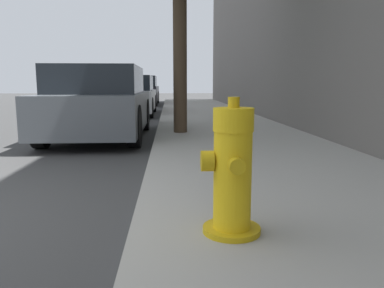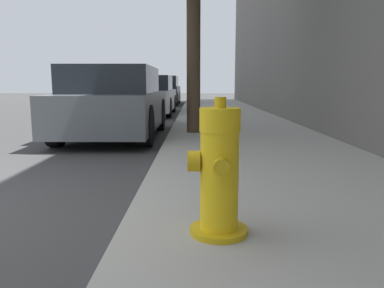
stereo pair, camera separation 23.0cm
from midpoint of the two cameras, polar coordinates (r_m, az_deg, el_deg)
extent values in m
cube|color=#99968E|center=(2.91, 18.26, -11.05)|extent=(2.85, 40.00, 0.13)
cylinder|color=#C39C11|center=(2.39, 3.24, -12.87)|extent=(0.36, 0.36, 0.04)
cylinder|color=yellow|center=(2.29, 3.31, -5.50)|extent=(0.23, 0.23, 0.60)
cylinder|color=yellow|center=(2.23, 3.40, 3.73)|extent=(0.24, 0.24, 0.14)
cylinder|color=#C39C11|center=(2.22, 3.43, 6.35)|extent=(0.07, 0.07, 0.06)
cylinder|color=#C39C11|center=(2.12, 3.81, -3.38)|extent=(0.09, 0.06, 0.09)
cylinder|color=#C39C11|center=(2.41, 2.93, -1.85)|extent=(0.09, 0.06, 0.09)
cylinder|color=#C39C11|center=(2.25, -0.57, -2.62)|extent=(0.08, 0.13, 0.13)
cube|color=#4C5156|center=(7.55, -14.60, 4.96)|extent=(1.68, 3.83, 0.68)
cube|color=black|center=(7.38, -15.02, 9.43)|extent=(1.55, 2.11, 0.50)
cylinder|color=black|center=(8.89, -17.92, 4.23)|extent=(0.20, 0.71, 0.71)
cylinder|color=black|center=(8.63, -8.05, 4.45)|extent=(0.20, 0.71, 0.71)
cylinder|color=black|center=(6.62, -23.01, 2.41)|extent=(0.20, 0.71, 0.71)
cylinder|color=black|center=(6.28, -9.78, 2.67)|extent=(0.20, 0.71, 0.71)
cube|color=silver|center=(13.06, -10.14, 6.63)|extent=(1.74, 4.00, 0.66)
cube|color=black|center=(12.89, -10.30, 9.13)|extent=(1.60, 2.20, 0.49)
cylinder|color=black|center=(14.40, -12.69, 6.02)|extent=(0.20, 0.63, 0.63)
cylinder|color=black|center=(14.24, -6.37, 6.16)|extent=(0.20, 0.63, 0.63)
cylinder|color=black|center=(11.97, -14.58, 5.36)|extent=(0.20, 0.63, 0.63)
cylinder|color=black|center=(11.77, -6.98, 5.52)|extent=(0.20, 0.63, 0.63)
cube|color=black|center=(19.20, -8.29, 7.58)|extent=(1.80, 4.10, 0.74)
cube|color=black|center=(19.03, -8.38, 9.45)|extent=(1.66, 2.25, 0.51)
cylinder|color=black|center=(20.56, -10.28, 6.99)|extent=(0.20, 0.64, 0.64)
cylinder|color=black|center=(20.43, -5.66, 7.08)|extent=(0.20, 0.64, 0.64)
cylinder|color=black|center=(18.04, -11.24, 6.68)|extent=(0.20, 0.64, 0.64)
cylinder|color=black|center=(17.89, -5.98, 6.79)|extent=(0.20, 0.64, 0.64)
cylinder|color=#423323|center=(7.14, -2.79, 13.60)|extent=(0.26, 0.26, 2.94)
camera|label=1|loc=(0.11, -91.91, -0.31)|focal=35.00mm
camera|label=2|loc=(0.11, 88.09, 0.31)|focal=35.00mm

